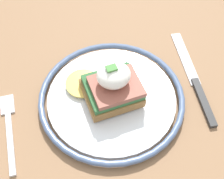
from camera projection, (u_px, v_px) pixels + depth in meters
dining_table at (107, 134)px, 0.61m from camera, size 1.11×0.71×0.72m
plate at (112, 99)px, 0.52m from camera, size 0.24×0.24×0.02m
sandwich at (112, 86)px, 0.49m from camera, size 0.11×0.11×0.07m
fork at (9, 128)px, 0.49m from camera, size 0.03×0.14×0.00m
knife at (196, 83)px, 0.54m from camera, size 0.05×0.21×0.01m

